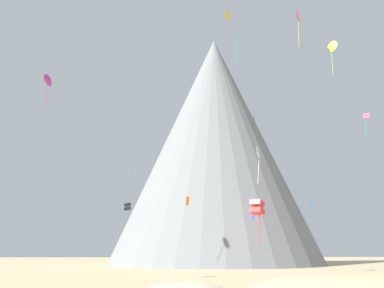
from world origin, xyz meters
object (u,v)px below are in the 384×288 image
object	(u,v)px
kite_black_low	(128,207)
kite_cyan_mid	(128,172)
kite_red_low	(257,208)
kite_green_high	(238,42)
kite_orange_low	(187,201)
kite_lime_high	(332,46)
kite_magenta_high	(49,80)
kite_gold_high	(229,16)
kite_white_mid	(257,153)
rock_massif	(219,151)
kite_blue_low	(310,206)
kite_rainbow_mid	(366,117)
kite_indigo_low	(253,216)
kite_pink_high	(297,16)

from	to	relation	value
kite_black_low	kite_cyan_mid	bearing A→B (deg)	2.92
kite_black_low	kite_red_low	xyz separation A→B (m)	(13.15, -22.61, -1.82)
kite_green_high	kite_orange_low	distance (m)	24.86
kite_cyan_mid	kite_lime_high	size ratio (longest dim) A/B	0.15
kite_black_low	kite_magenta_high	xyz separation A→B (m)	(-14.87, 14.24, 22.40)
kite_gold_high	kite_white_mid	distance (m)	23.30
rock_massif	kite_red_low	bearing A→B (deg)	-94.00
kite_blue_low	kite_orange_low	world-z (taller)	kite_blue_low
kite_magenta_high	kite_red_low	size ratio (longest dim) A/B	1.65
kite_black_low	kite_lime_high	size ratio (longest dim) A/B	0.19
kite_red_low	kite_gold_high	bearing A→B (deg)	-60.52
kite_rainbow_mid	kite_lime_high	size ratio (longest dim) A/B	0.56
kite_gold_high	kite_orange_low	world-z (taller)	kite_gold_high
kite_cyan_mid	kite_gold_high	bearing A→B (deg)	-64.72
kite_white_mid	kite_red_low	size ratio (longest dim) A/B	1.69
kite_lime_high	kite_magenta_high	bearing A→B (deg)	-136.40
kite_indigo_low	kite_lime_high	bearing A→B (deg)	104.03
rock_massif	kite_lime_high	world-z (taller)	rock_massif
kite_rainbow_mid	kite_indigo_low	bearing A→B (deg)	151.98
rock_massif	kite_gold_high	size ratio (longest dim) A/B	40.29
kite_cyan_mid	kite_black_low	bearing A→B (deg)	-136.15
kite_cyan_mid	kite_pink_high	xyz separation A→B (m)	(25.73, -10.81, 22.47)
kite_pink_high	kite_red_low	size ratio (longest dim) A/B	1.55
kite_lime_high	kite_pink_high	distance (m)	7.54
kite_black_low	rock_massif	bearing A→B (deg)	-19.37
kite_gold_high	kite_pink_high	xyz separation A→B (m)	(9.61, -6.72, -3.20)
kite_green_high	kite_gold_high	bearing A→B (deg)	43.36
kite_pink_high	kite_red_low	distance (m)	41.19
kite_pink_high	kite_red_low	xyz separation A→B (m)	(-11.61, -24.62, -30.92)
kite_blue_low	kite_red_low	world-z (taller)	kite_blue_low
kite_black_low	kite_red_low	size ratio (longest dim) A/B	0.29
kite_black_low	kite_magenta_high	world-z (taller)	kite_magenta_high
kite_cyan_mid	kite_green_high	size ratio (longest dim) A/B	0.22
kite_indigo_low	kite_red_low	distance (m)	30.13
kite_magenta_high	kite_rainbow_mid	world-z (taller)	kite_magenta_high
kite_red_low	kite_black_low	bearing A→B (deg)	-26.69
rock_massif	kite_green_high	bearing A→B (deg)	-93.71
kite_cyan_mid	kite_blue_low	xyz separation A→B (m)	(30.59, 3.62, -5.08)
kite_black_low	kite_lime_high	xyz separation A→B (m)	(30.82, 4.77, 25.55)
kite_cyan_mid	kite_gold_high	xyz separation A→B (m)	(16.12, -4.09, 25.66)
kite_magenta_high	kite_lime_high	xyz separation A→B (m)	(45.68, -9.47, 3.15)
rock_massif	kite_red_low	world-z (taller)	rock_massif
kite_blue_low	kite_white_mid	bearing A→B (deg)	-33.08
kite_green_high	kite_lime_high	bearing A→B (deg)	-20.48
kite_green_high	kite_blue_low	bearing A→B (deg)	6.99
rock_massif	kite_lime_high	bearing A→B (deg)	-77.27
kite_pink_high	kite_white_mid	xyz separation A→B (m)	(-4.52, 11.47, -19.04)
kite_cyan_mid	kite_lime_high	distance (m)	37.86
rock_massif	kite_lime_high	xyz separation A→B (m)	(12.03, -53.24, 6.54)
kite_green_high	kite_white_mid	bearing A→B (deg)	26.28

